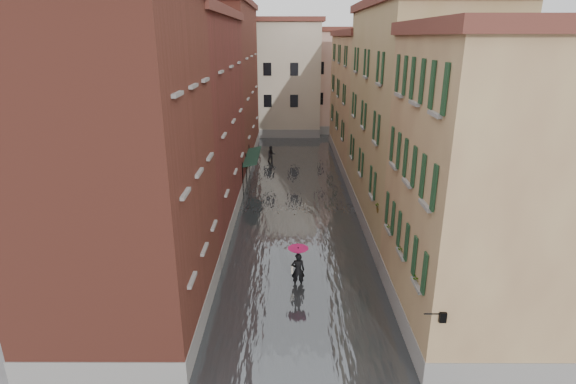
{
  "coord_description": "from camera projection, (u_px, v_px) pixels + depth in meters",
  "views": [
    {
      "loc": [
        -0.54,
        -18.21,
        11.44
      ],
      "look_at": [
        -0.61,
        6.11,
        3.0
      ],
      "focal_mm": 28.0,
      "sensor_mm": 36.0,
      "label": 1
    }
  ],
  "objects": [
    {
      "name": "floodwater",
      "position": [
        297.0,
        198.0,
        33.2
      ],
      "size": [
        10.0,
        60.0,
        0.2
      ],
      "primitive_type": "cube",
      "color": "#424549",
      "rests_on": "ground"
    },
    {
      "name": "building_left_far",
      "position": [
        219.0,
        87.0,
        41.35
      ],
      "size": [
        6.0,
        16.0,
        14.0
      ],
      "primitive_type": "cube",
      "color": "brown",
      "rests_on": "ground"
    },
    {
      "name": "window_planters",
      "position": [
        398.0,
        232.0,
        19.2
      ],
      "size": [
        0.59,
        8.19,
        0.84
      ],
      "color": "maroon",
      "rests_on": "ground"
    },
    {
      "name": "building_left_near",
      "position": [
        118.0,
        175.0,
        16.95
      ],
      "size": [
        6.0,
        8.0,
        13.0
      ],
      "primitive_type": "cube",
      "color": "brown",
      "rests_on": "ground"
    },
    {
      "name": "building_right_mid",
      "position": [
        413.0,
        122.0,
        27.31
      ],
      "size": [
        6.0,
        14.0,
        13.0
      ],
      "primitive_type": "cube",
      "color": "tan",
      "rests_on": "ground"
    },
    {
      "name": "awning_near",
      "position": [
        250.0,
        162.0,
        33.96
      ],
      "size": [
        1.09,
        2.85,
        2.8
      ],
      "color": "black",
      "rests_on": "ground"
    },
    {
      "name": "building_right_far",
      "position": [
        370.0,
        101.0,
        41.72
      ],
      "size": [
        6.0,
        16.0,
        11.5
      ],
      "primitive_type": "cube",
      "color": "#916A4A",
      "rests_on": "ground"
    },
    {
      "name": "wall_lantern",
      "position": [
        442.0,
        316.0,
        14.29
      ],
      "size": [
        0.71,
        0.22,
        0.35
      ],
      "color": "black",
      "rests_on": "ground"
    },
    {
      "name": "ground",
      "position": [
        301.0,
        295.0,
        20.95
      ],
      "size": [
        120.0,
        120.0,
        0.0
      ],
      "primitive_type": "plane",
      "color": "#58585A",
      "rests_on": "ground"
    },
    {
      "name": "pedestrian_main",
      "position": [
        298.0,
        263.0,
        21.27
      ],
      "size": [
        1.01,
        1.01,
        2.06
      ],
      "color": "black",
      "rests_on": "ground"
    },
    {
      "name": "building_end_pink",
      "position": [
        341.0,
        82.0,
        56.76
      ],
      "size": [
        10.0,
        9.0,
        12.0
      ],
      "primitive_type": "cube",
      "color": "#CFAA92",
      "rests_on": "ground"
    },
    {
      "name": "awning_far",
      "position": [
        253.0,
        153.0,
        36.61
      ],
      "size": [
        1.09,
        2.95,
        2.8
      ],
      "color": "black",
      "rests_on": "ground"
    },
    {
      "name": "building_left_mid",
      "position": [
        184.0,
        126.0,
        27.43
      ],
      "size": [
        6.0,
        14.0,
        12.5
      ],
      "primitive_type": "cube",
      "color": "maroon",
      "rests_on": "ground"
    },
    {
      "name": "pedestrian_far",
      "position": [
        271.0,
        155.0,
        42.63
      ],
      "size": [
        0.93,
        0.8,
        1.63
      ],
      "primitive_type": "imported",
      "rotation": [
        0.0,
        0.0,
        0.26
      ],
      "color": "black",
      "rests_on": "ground"
    },
    {
      "name": "building_end_cream",
      "position": [
        269.0,
        79.0,
        54.73
      ],
      "size": [
        12.0,
        9.0,
        13.0
      ],
      "primitive_type": "cube",
      "color": "beige",
      "rests_on": "ground"
    },
    {
      "name": "building_right_near",
      "position": [
        486.0,
        194.0,
        17.16
      ],
      "size": [
        6.0,
        8.0,
        11.5
      ],
      "primitive_type": "cube",
      "color": "#916A4A",
      "rests_on": "ground"
    }
  ]
}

